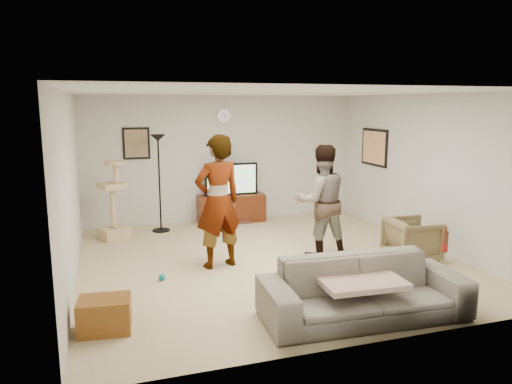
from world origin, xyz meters
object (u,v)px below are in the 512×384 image
object	(u,v)px
person_right	(321,201)
armchair	(412,240)
beer_bottle	(445,241)
sofa	(364,289)
floor_lamp	(159,184)
side_table	(105,315)
tv	(231,179)
cat_tree	(113,200)
person_left	(218,202)
tv_stand	(231,208)

from	to	relation	value
person_right	armchair	distance (m)	1.48
beer_bottle	armchair	world-z (taller)	beer_bottle
person_right	sofa	bearing A→B (deg)	81.59
floor_lamp	side_table	world-z (taller)	floor_lamp
floor_lamp	side_table	distance (m)	4.08
floor_lamp	armchair	world-z (taller)	floor_lamp
person_right	side_table	size ratio (longest dim) A/B	3.28
tv	cat_tree	xyz separation A→B (m)	(-2.28, -0.58, -0.17)
cat_tree	person_right	xyz separation A→B (m)	(3.03, -1.96, 0.17)
person_left	beer_bottle	size ratio (longest dim) A/B	7.68
sofa	armchair	xyz separation A→B (m)	(1.73, 1.55, -0.01)
floor_lamp	person_right	bearing A→B (deg)	-45.90
floor_lamp	person_right	size ratio (longest dim) A/B	1.03
person_right	sofa	size ratio (longest dim) A/B	0.77
floor_lamp	cat_tree	size ratio (longest dim) A/B	1.28
tv	cat_tree	distance (m)	2.36
person_left	armchair	bearing A→B (deg)	155.02
floor_lamp	armchair	distance (m)	4.50
floor_lamp	beer_bottle	bearing A→B (deg)	-58.49
floor_lamp	side_table	bearing A→B (deg)	-105.11
tv_stand	person_left	size ratio (longest dim) A/B	0.69
tv	armchair	bearing A→B (deg)	-58.09
armchair	tv_stand	bearing A→B (deg)	35.60
person_right	beer_bottle	distance (m)	2.24
tv_stand	floor_lamp	size ratio (longest dim) A/B	0.74
armchair	cat_tree	bearing A→B (deg)	62.39
tv_stand	side_table	world-z (taller)	tv_stand
person_right	armchair	bearing A→B (deg)	157.75
floor_lamp	cat_tree	distance (m)	0.91
sofa	beer_bottle	size ratio (longest dim) A/B	9.01
person_right	side_table	distance (m)	3.68
cat_tree	armchair	bearing A→B (deg)	-31.31
cat_tree	beer_bottle	bearing A→B (deg)	-49.30
tv_stand	beer_bottle	distance (m)	4.91
tv	beer_bottle	world-z (taller)	tv
tv_stand	armchair	distance (m)	3.73
person_left	armchair	size ratio (longest dim) A/B	2.74
tv	side_table	xyz separation A→B (m)	(-2.48, -4.16, -0.69)
tv	side_table	size ratio (longest dim) A/B	2.01
tv	beer_bottle	xyz separation A→B (m)	(1.27, -4.71, -0.08)
side_table	cat_tree	bearing A→B (deg)	86.75
person_right	side_table	xyz separation A→B (m)	(-3.23, -1.62, -0.69)
cat_tree	beer_bottle	world-z (taller)	cat_tree
person_left	side_table	size ratio (longest dim) A/B	3.63
floor_lamp	side_table	size ratio (longest dim) A/B	3.38
tv_stand	armchair	world-z (taller)	armchair
tv_stand	side_table	distance (m)	4.85
tv	sofa	size ratio (longest dim) A/B	0.47
sofa	tv	bearing A→B (deg)	96.16
tv_stand	cat_tree	distance (m)	2.39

